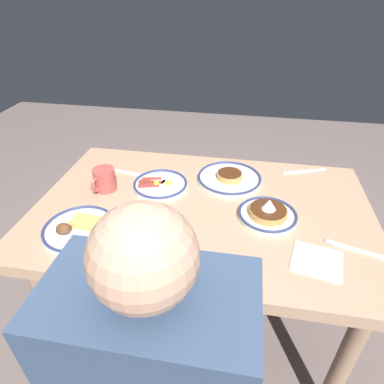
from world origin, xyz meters
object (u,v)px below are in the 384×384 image
fork_far (132,173)px  coffee_mug (104,179)px  plate_far_companion (229,178)px  paper_napkin (317,261)px  drinking_glass (116,244)px  fork_near (355,249)px  butter_knife (304,171)px  plate_center_pancakes (268,213)px  plate_far_side (79,228)px  plate_near_main (160,184)px

fork_far → coffee_mug: bearing=65.0°
plate_far_companion → paper_napkin: 0.53m
drinking_glass → fork_near: size_ratio=0.77×
butter_knife → plate_center_pancakes: bearing=65.1°
butter_knife → fork_far: bearing=11.3°
plate_far_side → fork_far: bearing=-97.1°
paper_napkin → fork_near: bearing=-150.3°
fork_near → butter_knife: (0.11, -0.49, -0.00)m
plate_far_side → coffee_mug: coffee_mug is taller
plate_center_pancakes → fork_near: plate_center_pancakes is taller
paper_napkin → fork_near: size_ratio=0.81×
plate_near_main → fork_far: (0.15, -0.08, -0.01)m
drinking_glass → paper_napkin: (-0.61, -0.10, -0.06)m
plate_far_companion → paper_napkin: bearing=125.4°
paper_napkin → plate_far_companion: bearing=-54.6°
coffee_mug → drinking_glass: drinking_glass is taller
plate_far_companion → fork_near: 0.56m
fork_far → butter_knife: same height
fork_near → fork_far: (0.87, -0.34, 0.00)m
plate_far_companion → drinking_glass: 0.61m
plate_center_pancakes → coffee_mug: coffee_mug is taller
paper_napkin → plate_far_side: bearing=-0.4°
coffee_mug → drinking_glass: size_ratio=0.83×
plate_far_companion → paper_napkin: size_ratio=1.84×
drinking_glass → fork_near: 0.76m
drinking_glass → fork_near: (-0.74, -0.17, -0.06)m
plate_center_pancakes → paper_napkin: (-0.15, 0.20, -0.02)m
plate_center_pancakes → coffee_mug: bearing=-6.7°
plate_far_companion → plate_center_pancakes: bearing=123.9°
plate_far_side → fork_near: 0.93m
plate_center_pancakes → butter_knife: (-0.17, -0.37, -0.02)m
plate_near_main → butter_knife: bearing=-158.9°
plate_near_main → plate_center_pancakes: bearing=163.0°
coffee_mug → paper_napkin: coffee_mug is taller
paper_napkin → fork_near: (-0.13, -0.07, 0.00)m
butter_knife → plate_far_side: bearing=34.5°
plate_near_main → coffee_mug: bearing=14.5°
coffee_mug → butter_knife: coffee_mug is taller
coffee_mug → paper_napkin: 0.86m
plate_far_side → drinking_glass: 0.21m
plate_center_pancakes → fork_near: (-0.28, 0.12, -0.02)m
paper_napkin → butter_knife: butter_knife is taller
plate_far_companion → drinking_glass: bearing=60.0°
plate_center_pancakes → butter_knife: size_ratio=1.08×
drinking_glass → plate_far_companion: bearing=-120.0°
drinking_glass → fork_far: bearing=-75.6°
plate_far_side → plate_center_pancakes: bearing=-163.4°
plate_center_pancakes → paper_napkin: 0.25m
plate_far_side → fork_near: plate_far_side is taller
butter_knife → fork_near: bearing=102.1°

